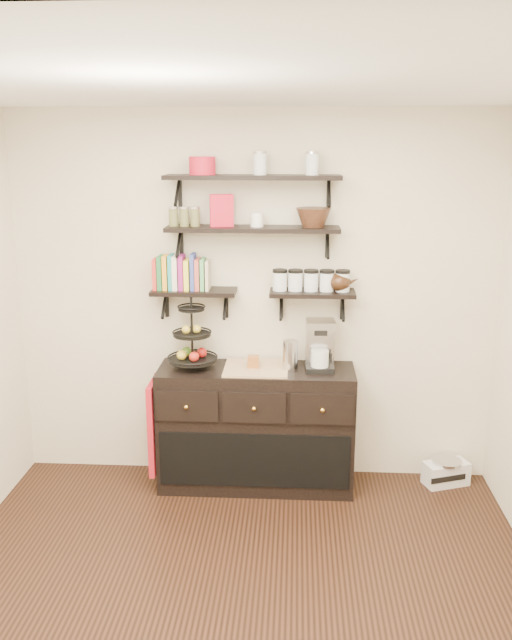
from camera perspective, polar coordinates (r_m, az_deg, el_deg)
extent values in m
plane|color=black|center=(3.92, -1.91, -24.06)|extent=(3.50, 3.50, 0.00)
cube|color=white|center=(3.08, -2.35, 19.23)|extent=(3.50, 3.50, 0.02)
cube|color=#EAE3C6|center=(4.94, -0.17, 1.69)|extent=(3.50, 0.02, 2.70)
cube|color=black|center=(4.68, -0.28, 11.94)|extent=(1.20, 0.27, 0.03)
cube|color=black|center=(4.87, -6.42, 10.60)|extent=(0.02, 0.03, 0.20)
cube|color=black|center=(4.80, 6.12, 10.55)|extent=(0.02, 0.03, 0.20)
cube|color=black|center=(4.71, -0.28, 7.68)|extent=(1.20, 0.27, 0.03)
cube|color=black|center=(4.90, -6.30, 6.52)|extent=(0.02, 0.03, 0.20)
cube|color=black|center=(4.84, 6.01, 6.42)|extent=(0.02, 0.03, 0.20)
cube|color=black|center=(4.84, -5.24, 2.41)|extent=(0.60, 0.25, 0.03)
cube|color=black|center=(5.01, -7.51, 1.40)|extent=(0.02, 0.03, 0.20)
cube|color=black|center=(4.94, -2.50, 1.35)|extent=(0.03, 0.03, 0.20)
cube|color=black|center=(4.79, 4.76, 2.28)|extent=(0.60, 0.25, 0.03)
cube|color=black|center=(4.92, 2.15, 1.28)|extent=(0.03, 0.03, 0.20)
cube|color=black|center=(4.93, 7.27, 1.20)|extent=(0.02, 0.03, 0.20)
cube|color=red|center=(4.87, -8.27, 3.77)|extent=(0.02, 0.15, 0.20)
cube|color=#237039|center=(4.86, -7.90, 4.00)|extent=(0.03, 0.15, 0.24)
cube|color=orange|center=(4.85, -7.45, 3.82)|extent=(0.04, 0.15, 0.21)
cube|color=teal|center=(4.84, -7.03, 4.05)|extent=(0.03, 0.15, 0.25)
cube|color=beige|center=(4.84, -6.63, 3.88)|extent=(0.03, 0.15, 0.22)
cube|color=#991E76|center=(4.83, -6.17, 4.11)|extent=(0.04, 0.15, 0.26)
cube|color=yellow|center=(4.82, -5.72, 3.93)|extent=(0.03, 0.15, 0.23)
cube|color=#35459D|center=(4.82, -5.30, 3.75)|extent=(0.03, 0.15, 0.20)
cube|color=#BD4F43|center=(4.81, -4.82, 3.99)|extent=(0.04, 0.15, 0.24)
cube|color=#57AA62|center=(4.81, -4.35, 3.81)|extent=(0.03, 0.15, 0.21)
cube|color=beige|center=(4.80, -3.92, 4.04)|extent=(0.03, 0.15, 0.25)
cylinder|color=silver|center=(4.78, 2.02, 3.27)|extent=(0.10, 0.10, 0.13)
cylinder|color=silver|center=(4.77, 3.34, 3.25)|extent=(0.10, 0.10, 0.13)
cylinder|color=silver|center=(4.78, 4.66, 3.23)|extent=(0.10, 0.10, 0.13)
cylinder|color=silver|center=(4.78, 5.98, 3.21)|extent=(0.10, 0.10, 0.13)
cylinder|color=silver|center=(4.79, 7.30, 3.19)|extent=(0.10, 0.10, 0.13)
cube|color=black|center=(4.99, 0.01, -9.04)|extent=(1.40, 0.45, 0.90)
cube|color=tan|center=(4.83, 0.01, -4.05)|extent=(0.45, 0.41, 0.02)
sphere|color=gold|center=(4.71, -5.90, -7.31)|extent=(0.04, 0.04, 0.04)
sphere|color=gold|center=(4.66, -0.18, -7.48)|extent=(0.04, 0.04, 0.04)
sphere|color=gold|center=(4.66, 5.61, -7.57)|extent=(0.04, 0.04, 0.04)
cylinder|color=black|center=(4.80, -5.42, -1.11)|extent=(0.02, 0.02, 0.51)
cylinder|color=black|center=(4.86, -5.36, -3.33)|extent=(0.35, 0.35, 0.01)
cylinder|color=black|center=(4.80, -5.41, -1.23)|extent=(0.27, 0.27, 0.02)
cylinder|color=black|center=(4.76, -5.47, 0.92)|extent=(0.19, 0.19, 0.02)
sphere|color=#B21914|center=(4.87, -4.58, -2.74)|extent=(0.07, 0.07, 0.07)
sphere|color=gold|center=(4.80, -5.91, -0.81)|extent=(0.06, 0.06, 0.06)
cube|color=brown|center=(4.81, -0.22, -3.51)|extent=(0.08, 0.08, 0.08)
cube|color=black|center=(4.82, 5.36, -4.03)|extent=(0.21, 0.19, 0.04)
cube|color=silver|center=(4.83, 5.38, -2.06)|extent=(0.20, 0.08, 0.31)
cube|color=silver|center=(4.73, 5.45, -0.40)|extent=(0.21, 0.19, 0.06)
cylinder|color=silver|center=(4.78, 5.39, -3.22)|extent=(0.13, 0.13, 0.12)
cylinder|color=silver|center=(4.77, 2.90, -3.02)|extent=(0.11, 0.11, 0.22)
cube|color=#A31129|center=(4.98, -8.57, -8.85)|extent=(0.04, 0.29, 0.68)
cube|color=silver|center=(5.33, 15.70, -12.32)|extent=(0.36, 0.26, 0.17)
cylinder|color=silver|center=(5.29, 15.77, -11.38)|extent=(0.28, 0.28, 0.02)
cube|color=black|center=(5.26, 15.90, -12.74)|extent=(0.27, 0.11, 0.04)
cube|color=red|center=(4.72, -2.92, 9.20)|extent=(0.17, 0.09, 0.22)
cylinder|color=white|center=(4.70, 0.08, 8.44)|extent=(0.09, 0.09, 0.10)
cylinder|color=red|center=(4.71, -4.54, 12.83)|extent=(0.18, 0.18, 0.12)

